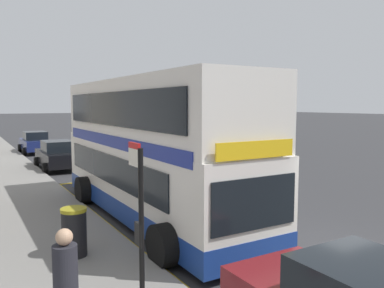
{
  "coord_description": "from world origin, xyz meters",
  "views": [
    {
      "loc": [
        -7.58,
        -6.1,
        3.64
      ],
      "look_at": [
        -1.03,
        4.97,
        2.33
      ],
      "focal_mm": 36.56,
      "sensor_mm": 36.0,
      "label": 1
    }
  ],
  "objects_px": {
    "double_decker_bus": "(150,154)",
    "pedestrian_waiting_near_sign": "(66,286)",
    "parked_car_black_distant": "(58,155)",
    "parked_car_navy_ahead": "(35,142)",
    "bus_stop_sign": "(139,214)",
    "litter_bin": "(74,232)"
  },
  "relations": [
    {
      "from": "double_decker_bus",
      "to": "pedestrian_waiting_near_sign",
      "type": "height_order",
      "value": "double_decker_bus"
    },
    {
      "from": "parked_car_black_distant",
      "to": "parked_car_navy_ahead",
      "type": "bearing_deg",
      "value": 90.74
    },
    {
      "from": "double_decker_bus",
      "to": "parked_car_black_distant",
      "type": "xyz_separation_m",
      "value": [
        -0.56,
        11.22,
        -1.26
      ]
    },
    {
      "from": "parked_car_black_distant",
      "to": "parked_car_navy_ahead",
      "type": "relative_size",
      "value": 1.0
    },
    {
      "from": "double_decker_bus",
      "to": "parked_car_navy_ahead",
      "type": "xyz_separation_m",
      "value": [
        -0.43,
        19.68,
        -1.26
      ]
    },
    {
      "from": "bus_stop_sign",
      "to": "pedestrian_waiting_near_sign",
      "type": "distance_m",
      "value": 1.64
    },
    {
      "from": "double_decker_bus",
      "to": "litter_bin",
      "type": "distance_m",
      "value": 4.06
    },
    {
      "from": "parked_car_black_distant",
      "to": "parked_car_navy_ahead",
      "type": "distance_m",
      "value": 8.46
    },
    {
      "from": "bus_stop_sign",
      "to": "parked_car_navy_ahead",
      "type": "height_order",
      "value": "bus_stop_sign"
    },
    {
      "from": "litter_bin",
      "to": "parked_car_black_distant",
      "type": "bearing_deg",
      "value": 79.77
    },
    {
      "from": "bus_stop_sign",
      "to": "pedestrian_waiting_near_sign",
      "type": "height_order",
      "value": "bus_stop_sign"
    },
    {
      "from": "parked_car_black_distant",
      "to": "litter_bin",
      "type": "bearing_deg",
      "value": -98.64
    },
    {
      "from": "bus_stop_sign",
      "to": "litter_bin",
      "type": "distance_m",
      "value": 3.18
    },
    {
      "from": "litter_bin",
      "to": "pedestrian_waiting_near_sign",
      "type": "bearing_deg",
      "value": -105.4
    },
    {
      "from": "bus_stop_sign",
      "to": "double_decker_bus",
      "type": "bearing_deg",
      "value": 63.73
    },
    {
      "from": "double_decker_bus",
      "to": "parked_car_navy_ahead",
      "type": "height_order",
      "value": "double_decker_bus"
    },
    {
      "from": "parked_car_navy_ahead",
      "to": "litter_bin",
      "type": "height_order",
      "value": "parked_car_navy_ahead"
    },
    {
      "from": "double_decker_bus",
      "to": "litter_bin",
      "type": "relative_size",
      "value": 9.21
    },
    {
      "from": "double_decker_bus",
      "to": "bus_stop_sign",
      "type": "height_order",
      "value": "double_decker_bus"
    },
    {
      "from": "parked_car_black_distant",
      "to": "double_decker_bus",
      "type": "bearing_deg",
      "value": -85.56
    },
    {
      "from": "pedestrian_waiting_near_sign",
      "to": "parked_car_navy_ahead",
      "type": "bearing_deg",
      "value": 82.09
    },
    {
      "from": "double_decker_bus",
      "to": "parked_car_navy_ahead",
      "type": "distance_m",
      "value": 19.72
    }
  ]
}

